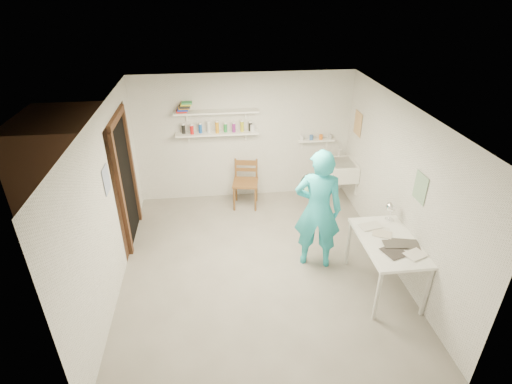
{
  "coord_description": "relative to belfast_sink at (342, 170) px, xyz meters",
  "views": [
    {
      "loc": [
        -0.6,
        -4.74,
        3.88
      ],
      "look_at": [
        0.0,
        0.4,
        1.05
      ],
      "focal_mm": 28.0,
      "sensor_mm": 36.0,
      "label": 1
    }
  ],
  "objects": [
    {
      "name": "floor",
      "position": [
        -1.75,
        -1.7,
        -0.71
      ],
      "size": [
        4.0,
        4.5,
        0.02
      ],
      "primitive_type": "cube",
      "color": "slate",
      "rests_on": "ground"
    },
    {
      "name": "ceiling",
      "position": [
        -1.75,
        -1.7,
        1.71
      ],
      "size": [
        4.0,
        4.5,
        0.02
      ],
      "primitive_type": "cube",
      "color": "silver",
      "rests_on": "wall_back"
    },
    {
      "name": "wall_back",
      "position": [
        -1.75,
        0.56,
        0.5
      ],
      "size": [
        4.0,
        0.02,
        2.4
      ],
      "primitive_type": "cube",
      "color": "silver",
      "rests_on": "ground"
    },
    {
      "name": "wall_front",
      "position": [
        -1.75,
        -3.96,
        0.5
      ],
      "size": [
        4.0,
        0.02,
        2.4
      ],
      "primitive_type": "cube",
      "color": "silver",
      "rests_on": "ground"
    },
    {
      "name": "wall_left",
      "position": [
        -3.76,
        -1.7,
        0.5
      ],
      "size": [
        0.02,
        4.5,
        2.4
      ],
      "primitive_type": "cube",
      "color": "silver",
      "rests_on": "ground"
    },
    {
      "name": "wall_right",
      "position": [
        0.26,
        -1.7,
        0.5
      ],
      "size": [
        0.02,
        4.5,
        2.4
      ],
      "primitive_type": "cube",
      "color": "silver",
      "rests_on": "ground"
    },
    {
      "name": "doorway_recess",
      "position": [
        -3.74,
        -0.65,
        0.3
      ],
      "size": [
        0.02,
        0.9,
        2.0
      ],
      "primitive_type": "cube",
      "color": "black",
      "rests_on": "wall_left"
    },
    {
      "name": "corridor_box",
      "position": [
        -4.45,
        -0.65,
        0.35
      ],
      "size": [
        1.4,
        1.5,
        2.1
      ],
      "primitive_type": "cube",
      "color": "brown",
      "rests_on": "ground"
    },
    {
      "name": "door_lintel",
      "position": [
        -3.72,
        -0.65,
        1.35
      ],
      "size": [
        0.06,
        1.05,
        0.1
      ],
      "primitive_type": "cube",
      "color": "brown",
      "rests_on": "wall_left"
    },
    {
      "name": "door_jamb_near",
      "position": [
        -3.72,
        -1.15,
        0.3
      ],
      "size": [
        0.06,
        0.1,
        2.0
      ],
      "primitive_type": "cube",
      "color": "brown",
      "rests_on": "ground"
    },
    {
      "name": "door_jamb_far",
      "position": [
        -3.72,
        -0.15,
        0.3
      ],
      "size": [
        0.06,
        0.1,
        2.0
      ],
      "primitive_type": "cube",
      "color": "brown",
      "rests_on": "ground"
    },
    {
      "name": "shelf_lower",
      "position": [
        -2.25,
        0.43,
        0.65
      ],
      "size": [
        1.5,
        0.22,
        0.03
      ],
      "primitive_type": "cube",
      "color": "white",
      "rests_on": "wall_back"
    },
    {
      "name": "shelf_upper",
      "position": [
        -2.25,
        0.43,
        1.05
      ],
      "size": [
        1.5,
        0.22,
        0.03
      ],
      "primitive_type": "cube",
      "color": "white",
      "rests_on": "wall_back"
    },
    {
      "name": "ledge_shelf",
      "position": [
        -0.4,
        0.47,
        0.42
      ],
      "size": [
        0.7,
        0.14,
        0.03
      ],
      "primitive_type": "cube",
      "color": "white",
      "rests_on": "wall_back"
    },
    {
      "name": "poster_left",
      "position": [
        -3.74,
        -1.65,
        0.85
      ],
      "size": [
        0.01,
        0.28,
        0.36
      ],
      "primitive_type": "cube",
      "color": "#334C7F",
      "rests_on": "wall_left"
    },
    {
      "name": "poster_right_a",
      "position": [
        0.24,
        0.1,
        0.85
      ],
      "size": [
        0.01,
        0.34,
        0.42
      ],
      "primitive_type": "cube",
      "color": "#995933",
      "rests_on": "wall_right"
    },
    {
      "name": "poster_right_b",
      "position": [
        0.24,
        -2.25,
        0.8
      ],
      "size": [
        0.01,
        0.3,
        0.38
      ],
      "primitive_type": "cube",
      "color": "#3F724C",
      "rests_on": "wall_right"
    },
    {
      "name": "belfast_sink",
      "position": [
        0.0,
        0.0,
        0.0
      ],
      "size": [
        0.48,
        0.6,
        0.3
      ],
      "primitive_type": "cube",
      "color": "white",
      "rests_on": "wall_right"
    },
    {
      "name": "man",
      "position": [
        -0.91,
        -1.71,
        0.23
      ],
      "size": [
        0.77,
        0.6,
        1.86
      ],
      "primitive_type": "imported",
      "rotation": [
        0.0,
        0.0,
        2.88
      ],
      "color": "#27B5C5",
      "rests_on": "ground"
    },
    {
      "name": "wall_clock",
      "position": [
        -0.97,
        -1.5,
        0.54
      ],
      "size": [
        0.33,
        0.12,
        0.33
      ],
      "primitive_type": "cylinder",
      "rotation": [
        1.57,
        0.0,
        -0.26
      ],
      "color": "beige",
      "rests_on": "man"
    },
    {
      "name": "wooden_chair",
      "position": [
        -1.78,
        0.1,
        -0.21
      ],
      "size": [
        0.52,
        0.5,
        0.97
      ],
      "primitive_type": "cube",
      "rotation": [
        0.0,
        0.0,
        -0.17
      ],
      "color": "brown",
      "rests_on": "ground"
    },
    {
      "name": "work_table",
      "position": [
        -0.11,
        -2.37,
        -0.3
      ],
      "size": [
        0.72,
        1.2,
        0.8
      ],
      "primitive_type": "cube",
      "color": "white",
      "rests_on": "ground"
    },
    {
      "name": "desk_lamp",
      "position": [
        0.09,
        -1.89,
        0.32
      ],
      "size": [
        0.15,
        0.15,
        0.15
      ],
      "primitive_type": "sphere",
      "color": "white",
      "rests_on": "work_table"
    },
    {
      "name": "spray_cans",
      "position": [
        -2.25,
        0.43,
        0.75
      ],
      "size": [
        1.31,
        0.06,
        0.17
      ],
      "color": "black",
      "rests_on": "shelf_lower"
    },
    {
      "name": "book_stack",
      "position": [
        -2.8,
        0.43,
        1.15
      ],
      "size": [
        0.28,
        0.14,
        0.17
      ],
      "color": "red",
      "rests_on": "shelf_upper"
    },
    {
      "name": "ledge_pots",
      "position": [
        -0.4,
        0.47,
        0.48
      ],
      "size": [
        0.48,
        0.07,
        0.09
      ],
      "color": "silver",
      "rests_on": "ledge_shelf"
    },
    {
      "name": "papers",
      "position": [
        -0.11,
        -2.37,
        0.11
      ],
      "size": [
        0.3,
        0.22,
        0.03
      ],
      "color": "silver",
      "rests_on": "work_table"
    }
  ]
}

